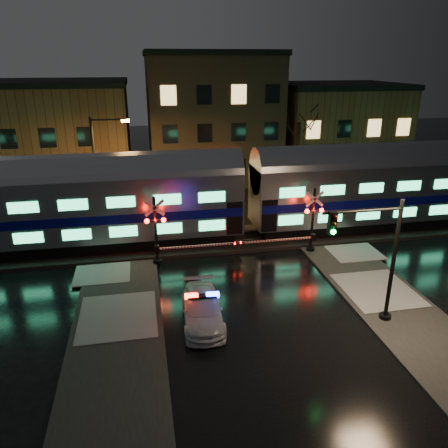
{
  "coord_description": "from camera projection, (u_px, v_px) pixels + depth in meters",
  "views": [
    {
      "loc": [
        -4.95,
        -20.9,
        11.22
      ],
      "look_at": [
        -0.47,
        2.5,
        2.2
      ],
      "focal_mm": 35.0,
      "sensor_mm": 36.0,
      "label": 1
    }
  ],
  "objects": [
    {
      "name": "ballast",
      "position": [
        224.0,
        240.0,
        28.59
      ],
      "size": [
        90.0,
        4.2,
        0.24
      ],
      "primitive_type": "cube",
      "color": "black",
      "rests_on": "ground"
    },
    {
      "name": "building_mid",
      "position": [
        210.0,
        118.0,
        43.02
      ],
      "size": [
        12.0,
        11.0,
        11.5
      ],
      "primitive_type": "cube",
      "color": "brown",
      "rests_on": "ground"
    },
    {
      "name": "building_right",
      "position": [
        335.0,
        131.0,
        45.38
      ],
      "size": [
        12.0,
        10.0,
        8.5
      ],
      "primitive_type": "cube",
      "color": "brown",
      "rests_on": "ground"
    },
    {
      "name": "sidewalk_right",
      "position": [
        411.0,
        324.0,
        19.65
      ],
      "size": [
        4.0,
        20.0,
        0.12
      ],
      "primitive_type": "cube",
      "color": "#2D2D2D",
      "rests_on": "ground"
    },
    {
      "name": "streetlight",
      "position": [
        99.0,
        166.0,
        29.36
      ],
      "size": [
        2.58,
        0.27,
        7.72
      ],
      "color": "black",
      "rests_on": "ground"
    },
    {
      "name": "traffic_light",
      "position": [
        375.0,
        261.0,
        18.74
      ],
      "size": [
        3.75,
        0.69,
        5.8
      ],
      "rotation": [
        0.0,
        0.0,
        0.07
      ],
      "color": "black",
      "rests_on": "ground"
    },
    {
      "name": "sidewalk_left",
      "position": [
        115.0,
        358.0,
        17.36
      ],
      "size": [
        4.0,
        20.0,
        0.12
      ],
      "primitive_type": "cube",
      "color": "#2D2D2D",
      "rests_on": "ground"
    },
    {
      "name": "building_left",
      "position": [
        52.0,
        137.0,
        40.37
      ],
      "size": [
        14.0,
        10.0,
        9.0
      ],
      "primitive_type": "cube",
      "color": "brown",
      "rests_on": "ground"
    },
    {
      "name": "ground",
      "position": [
        241.0,
        276.0,
        24.04
      ],
      "size": [
        120.0,
        120.0,
        0.0
      ],
      "primitive_type": "plane",
      "color": "black",
      "rests_on": "ground"
    },
    {
      "name": "crossing_signal_right",
      "position": [
        307.0,
        227.0,
        26.37
      ],
      "size": [
        5.78,
        0.66,
        4.09
      ],
      "color": "black",
      "rests_on": "ground"
    },
    {
      "name": "train",
      "position": [
        247.0,
        191.0,
        27.69
      ],
      "size": [
        51.0,
        3.12,
        5.92
      ],
      "color": "black",
      "rests_on": "ballast"
    },
    {
      "name": "crossing_signal_left",
      "position": [
        163.0,
        237.0,
        24.84
      ],
      "size": [
        5.83,
        0.66,
        4.13
      ],
      "color": "black",
      "rests_on": "ground"
    },
    {
      "name": "police_car",
      "position": [
        202.0,
        309.0,
        19.7
      ],
      "size": [
        2.02,
        4.47,
        1.42
      ],
      "rotation": [
        0.0,
        0.0,
        -0.06
      ],
      "color": "white",
      "rests_on": "ground"
    }
  ]
}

